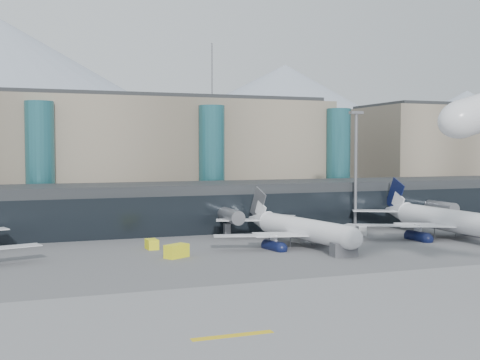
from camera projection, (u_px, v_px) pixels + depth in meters
name	position (u px, v px, depth m)	size (l,w,h in m)	color
ground	(343.00, 285.00, 76.82)	(900.00, 900.00, 0.00)	#515154
runway_strip	(414.00, 316.00, 62.70)	(400.00, 40.00, 0.04)	slate
runway_markings	(414.00, 316.00, 62.70)	(128.00, 1.00, 0.02)	gold
concourse	(211.00, 206.00, 130.87)	(170.00, 27.00, 10.00)	black
terminal_main	(80.00, 157.00, 152.32)	(130.00, 30.00, 31.00)	gray
terminal_east	(466.00, 155.00, 192.48)	(70.00, 30.00, 31.00)	gray
teal_towers	(130.00, 163.00, 140.70)	(116.40, 19.40, 46.00)	#256069
mountain_ridge	(104.00, 110.00, 437.31)	(910.00, 400.00, 110.00)	gray
lightmast_mid	(356.00, 163.00, 131.26)	(3.00, 1.20, 25.60)	slate
jet_parked_mid	(293.00, 221.00, 109.69)	(33.84, 34.44, 11.10)	silver
jet_parked_right	(436.00, 212.00, 120.41)	(38.88, 37.84, 12.52)	silver
veh_b	(152.00, 244.00, 104.41)	(2.98, 1.83, 1.72)	yellow
veh_c	(344.00, 249.00, 97.29)	(4.10, 2.16, 2.28)	#47474C
veh_d	(363.00, 231.00, 121.47)	(2.84, 1.52, 1.62)	silver
veh_g	(298.00, 239.00, 111.85)	(2.32, 1.36, 1.36)	silver
veh_h	(177.00, 251.00, 96.26)	(3.88, 2.04, 2.14)	yellow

